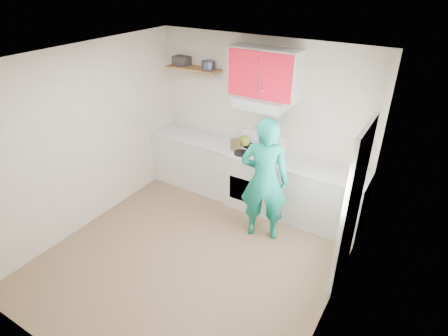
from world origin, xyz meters
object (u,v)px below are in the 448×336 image
Objects in this scene: tin at (208,65)px; crock at (235,145)px; person at (264,180)px; stove at (255,179)px; kettle at (244,141)px.

tin is 1.31m from crock.
person reaches higher than crock.
crock is (-0.34, -0.05, 0.53)m from stove.
stove is at bearing -73.32° from person.
tin reaches higher than crock.
person is at bearing -30.47° from tin.
kettle reaches higher than stove.
kettle is 0.20m from crock.
person is at bearing -53.74° from kettle.
tin reaches higher than stove.
stove is 4.47× the size of tin.
kettle is at bearing 72.76° from crock.
stove is at bearing 9.14° from crock.
stove is 4.55× the size of kettle.
person is at bearing -36.63° from crock.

